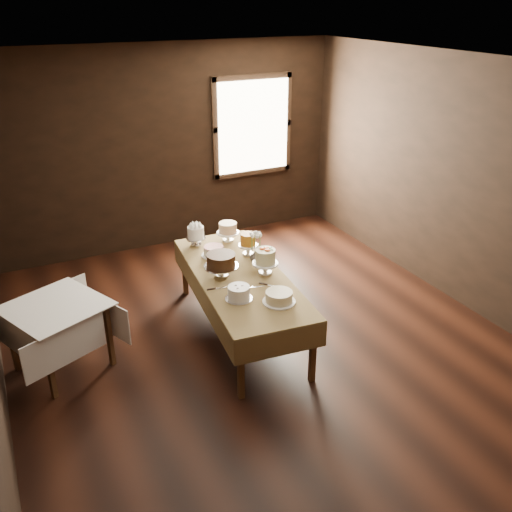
# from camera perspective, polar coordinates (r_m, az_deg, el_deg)

# --- Properties ---
(floor) EXTENTS (5.00, 6.00, 0.01)m
(floor) POSITION_cam_1_polar(r_m,az_deg,el_deg) (5.91, 0.87, -9.11)
(floor) COLOR black
(floor) RESTS_ON ground
(ceiling) EXTENTS (5.00, 6.00, 0.01)m
(ceiling) POSITION_cam_1_polar(r_m,az_deg,el_deg) (4.90, 1.09, 19.00)
(ceiling) COLOR beige
(ceiling) RESTS_ON wall_back
(wall_back) EXTENTS (5.00, 0.02, 2.80)m
(wall_back) POSITION_cam_1_polar(r_m,az_deg,el_deg) (7.90, -9.15, 10.82)
(wall_back) COLOR black
(wall_back) RESTS_ON ground
(wall_right) EXTENTS (0.02, 6.00, 2.80)m
(wall_right) POSITION_cam_1_polar(r_m,az_deg,el_deg) (6.70, 20.53, 6.88)
(wall_right) COLOR black
(wall_right) RESTS_ON ground
(window) EXTENTS (1.10, 0.05, 1.30)m
(window) POSITION_cam_1_polar(r_m,az_deg,el_deg) (8.27, -0.29, 13.20)
(window) COLOR #FFEABF
(window) RESTS_ON wall_back
(display_table) EXTENTS (1.10, 2.32, 0.70)m
(display_table) POSITION_cam_1_polar(r_m,az_deg,el_deg) (5.80, -1.65, -2.40)
(display_table) COLOR #422711
(display_table) RESTS_ON ground
(side_table) EXTENTS (1.10, 1.10, 0.70)m
(side_table) POSITION_cam_1_polar(r_m,az_deg,el_deg) (5.58, -19.86, -5.54)
(side_table) COLOR #422711
(side_table) RESTS_ON ground
(cake_meringue) EXTENTS (0.23, 0.23, 0.24)m
(cake_meringue) POSITION_cam_1_polar(r_m,az_deg,el_deg) (6.44, -6.20, 1.99)
(cake_meringue) COLOR silver
(cake_meringue) RESTS_ON display_table
(cake_speckled) EXTENTS (0.30, 0.30, 0.24)m
(cake_speckled) POSITION_cam_1_polar(r_m,az_deg,el_deg) (6.54, -2.91, 2.43)
(cake_speckled) COLOR white
(cake_speckled) RESTS_ON display_table
(cake_lattice) EXTENTS (0.31, 0.31, 0.10)m
(cake_lattice) POSITION_cam_1_polar(r_m,az_deg,el_deg) (6.19, -4.37, 0.44)
(cake_lattice) COLOR white
(cake_lattice) RESTS_ON display_table
(cake_caramel) EXTENTS (0.23, 0.23, 0.26)m
(cake_caramel) POSITION_cam_1_polar(r_m,az_deg,el_deg) (6.18, -0.83, 1.13)
(cake_caramel) COLOR white
(cake_caramel) RESTS_ON display_table
(cake_chocolate) EXTENTS (0.36, 0.36, 0.26)m
(cake_chocolate) POSITION_cam_1_polar(r_m,az_deg,el_deg) (5.71, -3.60, -1.01)
(cake_chocolate) COLOR silver
(cake_chocolate) RESTS_ON display_table
(cake_flowers) EXTENTS (0.27, 0.27, 0.28)m
(cake_flowers) POSITION_cam_1_polar(r_m,az_deg,el_deg) (5.75, 0.96, -0.69)
(cake_flowers) COLOR white
(cake_flowers) RESTS_ON display_table
(cake_swirl) EXTENTS (0.27, 0.27, 0.14)m
(cake_swirl) POSITION_cam_1_polar(r_m,az_deg,el_deg) (5.29, -1.78, -3.86)
(cake_swirl) COLOR silver
(cake_swirl) RESTS_ON display_table
(cake_cream) EXTENTS (0.32, 0.32, 0.11)m
(cake_cream) POSITION_cam_1_polar(r_m,az_deg,el_deg) (5.25, 2.39, -4.27)
(cake_cream) COLOR white
(cake_cream) RESTS_ON display_table
(cake_server_a) EXTENTS (0.24, 0.08, 0.01)m
(cake_server_a) POSITION_cam_1_polar(r_m,az_deg,el_deg) (5.54, 0.13, -3.17)
(cake_server_a) COLOR silver
(cake_server_a) RESTS_ON display_table
(cake_server_b) EXTENTS (0.17, 0.20, 0.01)m
(cake_server_b) POSITION_cam_1_polar(r_m,az_deg,el_deg) (5.55, 1.89, -3.13)
(cake_server_b) COLOR silver
(cake_server_b) RESTS_ON display_table
(cake_server_c) EXTENTS (0.08, 0.24, 0.01)m
(cake_server_c) POSITION_cam_1_polar(r_m,az_deg,el_deg) (6.02, -2.81, -0.71)
(cake_server_c) COLOR silver
(cake_server_c) RESTS_ON display_table
(cake_server_d) EXTENTS (0.17, 0.20, 0.01)m
(cake_server_d) POSITION_cam_1_polar(r_m,az_deg,el_deg) (6.06, 0.27, -0.51)
(cake_server_d) COLOR silver
(cake_server_d) RESTS_ON display_table
(cake_server_e) EXTENTS (0.24, 0.06, 0.01)m
(cake_server_e) POSITION_cam_1_polar(r_m,az_deg,el_deg) (5.53, -3.40, -3.25)
(cake_server_e) COLOR silver
(cake_server_e) RESTS_ON display_table
(flower_vase) EXTENTS (0.19, 0.19, 0.14)m
(flower_vase) POSITION_cam_1_polar(r_m,az_deg,el_deg) (6.02, -0.02, 0.00)
(flower_vase) COLOR #2D2823
(flower_vase) RESTS_ON display_table
(flower_bouquet) EXTENTS (0.14, 0.14, 0.20)m
(flower_bouquet) POSITION_cam_1_polar(r_m,az_deg,el_deg) (5.94, -0.02, 1.66)
(flower_bouquet) COLOR white
(flower_bouquet) RESTS_ON flower_vase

